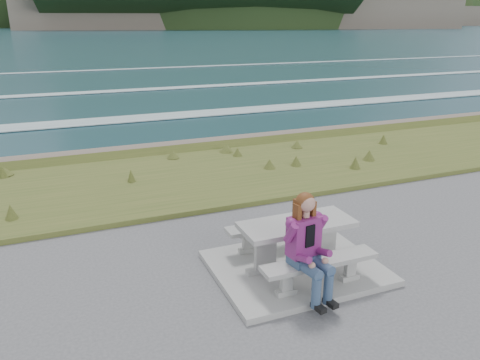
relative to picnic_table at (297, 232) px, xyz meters
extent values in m
cube|color=#A0A09B|center=(0.00, 0.00, -0.63)|extent=(2.60, 2.10, 0.10)
cube|color=#A0A09B|center=(-0.54, 0.00, -0.54)|extent=(0.62, 0.12, 0.08)
cube|color=#A0A09B|center=(-0.54, 0.00, -0.25)|extent=(0.34, 0.09, 0.51)
cube|color=#A0A09B|center=(-0.54, 0.00, 0.05)|extent=(0.62, 0.12, 0.08)
cube|color=#A0A09B|center=(0.54, 0.00, -0.54)|extent=(0.62, 0.12, 0.08)
cube|color=#A0A09B|center=(0.54, 0.00, -0.25)|extent=(0.34, 0.09, 0.51)
cube|color=#A0A09B|center=(0.54, 0.00, 0.05)|extent=(0.62, 0.12, 0.08)
cube|color=#A0A09B|center=(0.00, 0.00, 0.13)|extent=(1.80, 0.75, 0.08)
cube|color=#A0A09B|center=(-0.54, -0.70, -0.54)|extent=(0.30, 0.12, 0.08)
cube|color=#A0A09B|center=(-0.54, -0.70, -0.39)|extent=(0.17, 0.09, 0.22)
cube|color=#A0A09B|center=(-0.54, -0.70, -0.24)|extent=(0.30, 0.12, 0.08)
cube|color=#A0A09B|center=(0.54, -0.70, -0.54)|extent=(0.30, 0.12, 0.08)
cube|color=#A0A09B|center=(0.54, -0.70, -0.39)|extent=(0.17, 0.09, 0.22)
cube|color=#A0A09B|center=(0.54, -0.70, -0.24)|extent=(0.30, 0.12, 0.08)
cube|color=#A0A09B|center=(0.00, -0.70, -0.17)|extent=(1.80, 0.35, 0.07)
cube|color=#A0A09B|center=(-0.54, 0.70, -0.54)|extent=(0.30, 0.12, 0.08)
cube|color=#A0A09B|center=(-0.54, 0.70, -0.39)|extent=(0.17, 0.09, 0.22)
cube|color=#A0A09B|center=(-0.54, 0.70, -0.24)|extent=(0.30, 0.12, 0.08)
cube|color=#A0A09B|center=(0.54, 0.70, -0.54)|extent=(0.30, 0.12, 0.08)
cube|color=#A0A09B|center=(0.54, 0.70, -0.39)|extent=(0.17, 0.09, 0.22)
cube|color=#A0A09B|center=(0.54, 0.70, -0.24)|extent=(0.30, 0.12, 0.08)
cube|color=#A0A09B|center=(0.00, 0.70, -0.17)|extent=(1.80, 0.35, 0.07)
cube|color=#405520|center=(0.00, 5.00, -0.68)|extent=(160.00, 4.50, 0.22)
cube|color=#6B5C50|center=(0.00, 7.90, -0.68)|extent=(160.00, 0.80, 2.20)
plane|color=#1B424E|center=(0.00, 430.00, -2.48)|extent=(1600.00, 1600.00, 0.00)
cube|color=white|center=(0.00, 14.00, -2.42)|extent=(220.00, 3.00, 0.06)
cube|color=white|center=(0.00, 22.00, -2.42)|extent=(220.00, 2.00, 0.06)
cube|color=white|center=(0.00, 34.00, -2.42)|extent=(220.00, 1.40, 0.06)
cube|color=white|center=(0.00, 52.00, -2.42)|extent=(220.00, 1.00, 0.06)
cube|color=#6B5C50|center=(130.00, 330.00, 6.52)|extent=(296.14, 193.70, 18.00)
ellipsoid|color=black|center=(130.00, 330.00, 9.52)|extent=(311.77, 210.10, 209.50)
cube|color=#6B5C50|center=(320.00, 420.00, 6.52)|extent=(224.66, 148.06, 18.00)
ellipsoid|color=black|center=(320.00, 420.00, 9.52)|extent=(236.23, 161.33, 160.21)
cube|color=#6B5C50|center=(480.00, 520.00, 6.52)|extent=(197.87, 126.05, 18.00)
ellipsoid|color=black|center=(480.00, 520.00, 9.52)|extent=(207.79, 137.80, 117.08)
cube|color=#324C70|center=(-0.24, -0.93, -0.29)|extent=(0.52, 0.82, 0.58)
cube|color=#7E226D|center=(-0.28, -0.68, 0.28)|extent=(0.48, 0.32, 0.58)
sphere|color=tan|center=(-0.27, -0.70, 0.78)|extent=(0.25, 0.25, 0.25)
sphere|color=#5C2615|center=(-0.28, -0.67, 0.79)|extent=(0.27, 0.27, 0.27)
camera|label=1|loc=(-3.34, -5.82, 3.14)|focal=35.00mm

